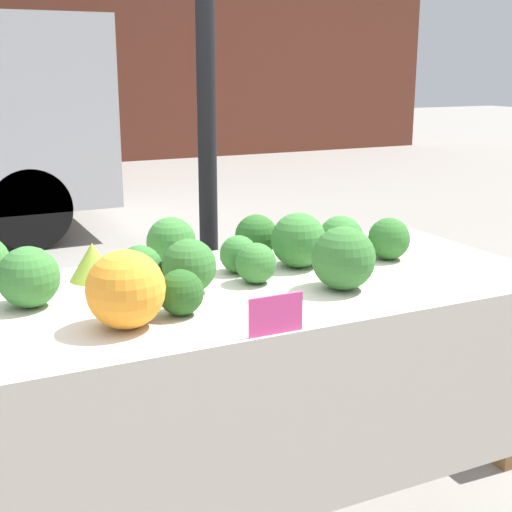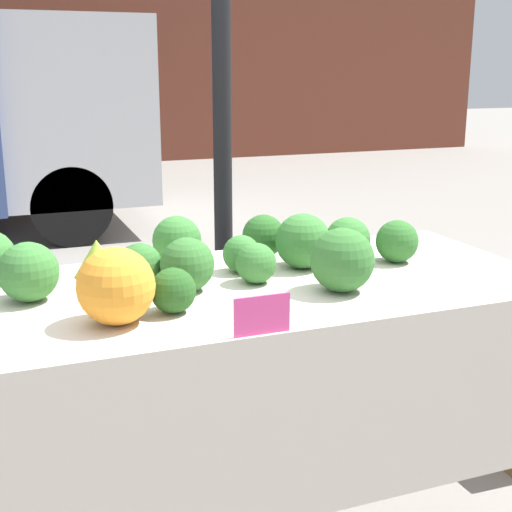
{
  "view_description": "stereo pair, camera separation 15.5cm",
  "coord_description": "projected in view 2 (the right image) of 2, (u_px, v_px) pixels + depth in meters",
  "views": [
    {
      "loc": [
        -0.85,
        -1.76,
        1.48
      ],
      "look_at": [
        0.0,
        0.0,
        0.96
      ],
      "focal_mm": 50.0,
      "sensor_mm": 36.0,
      "label": 1
    },
    {
      "loc": [
        -0.71,
        -1.82,
        1.48
      ],
      "look_at": [
        0.0,
        0.0,
        0.96
      ],
      "focal_mm": 50.0,
      "sensor_mm": 36.0,
      "label": 2
    }
  ],
  "objects": [
    {
      "name": "broccoli_head_1",
      "position": [
        173.0,
        291.0,
        1.78
      ],
      "size": [
        0.12,
        0.12,
        0.12
      ],
      "color": "#23511E",
      "rests_on": "market_table"
    },
    {
      "name": "broccoli_head_6",
      "position": [
        264.0,
        236.0,
        2.31
      ],
      "size": [
        0.14,
        0.14,
        0.14
      ],
      "color": "#285B23",
      "rests_on": "market_table"
    },
    {
      "name": "broccoli_head_0",
      "position": [
        342.0,
        260.0,
        1.95
      ],
      "size": [
        0.18,
        0.18,
        0.18
      ],
      "color": "#336B2D",
      "rests_on": "market_table"
    },
    {
      "name": "broccoli_head_8",
      "position": [
        140.0,
        266.0,
        1.98
      ],
      "size": [
        0.13,
        0.13,
        0.13
      ],
      "color": "#336B2D",
      "rests_on": "market_table"
    },
    {
      "name": "price_sign",
      "position": [
        262.0,
        315.0,
        1.64
      ],
      "size": [
        0.14,
        0.01,
        0.09
      ],
      "color": "#EF4793",
      "rests_on": "market_table"
    },
    {
      "name": "broccoli_head_12",
      "position": [
        397.0,
        241.0,
        2.25
      ],
      "size": [
        0.13,
        0.13,
        0.13
      ],
      "color": "#2D6628",
      "rests_on": "market_table"
    },
    {
      "name": "broccoli_head_11",
      "position": [
        348.0,
        240.0,
        2.25
      ],
      "size": [
        0.14,
        0.14,
        0.14
      ],
      "color": "#387533",
      "rests_on": "market_table"
    },
    {
      "name": "broccoli_head_7",
      "position": [
        303.0,
        241.0,
        2.18
      ],
      "size": [
        0.17,
        0.17,
        0.17
      ],
      "color": "#387533",
      "rests_on": "market_table"
    },
    {
      "name": "broccoli_head_5",
      "position": [
        177.0,
        240.0,
        2.22
      ],
      "size": [
        0.15,
        0.15,
        0.15
      ],
      "color": "#387533",
      "rests_on": "market_table"
    },
    {
      "name": "orange_cauliflower",
      "position": [
        116.0,
        286.0,
        1.7
      ],
      "size": [
        0.19,
        0.19,
        0.19
      ],
      "color": "orange",
      "rests_on": "market_table"
    },
    {
      "name": "tent_pole",
      "position": [
        222.0,
        126.0,
        2.63
      ],
      "size": [
        0.07,
        0.07,
        2.54
      ],
      "color": "black",
      "rests_on": "ground_plane"
    },
    {
      "name": "broccoli_head_4",
      "position": [
        241.0,
        254.0,
        2.14
      ],
      "size": [
        0.11,
        0.11,
        0.11
      ],
      "color": "#387533",
      "rests_on": "market_table"
    },
    {
      "name": "market_table",
      "position": [
        264.0,
        330.0,
        2.02
      ],
      "size": [
        1.69,
        0.79,
        0.88
      ],
      "color": "beige",
      "rests_on": "ground_plane"
    },
    {
      "name": "broccoli_head_10",
      "position": [
        187.0,
        264.0,
        1.96
      ],
      "size": [
        0.15,
        0.15,
        0.15
      ],
      "color": "#336B2D",
      "rests_on": "market_table"
    },
    {
      "name": "romanesco_head",
      "position": [
        97.0,
        258.0,
        2.1
      ],
      "size": [
        0.14,
        0.14,
        0.11
      ],
      "color": "#93B238",
      "rests_on": "market_table"
    },
    {
      "name": "broccoli_head_2",
      "position": [
        29.0,
        272.0,
        1.87
      ],
      "size": [
        0.16,
        0.16,
        0.16
      ],
      "color": "#387533",
      "rests_on": "market_table"
    },
    {
      "name": "broccoli_head_3",
      "position": [
        256.0,
        264.0,
        2.02
      ],
      "size": [
        0.12,
        0.12,
        0.12
      ],
      "color": "#387533",
      "rests_on": "market_table"
    }
  ]
}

